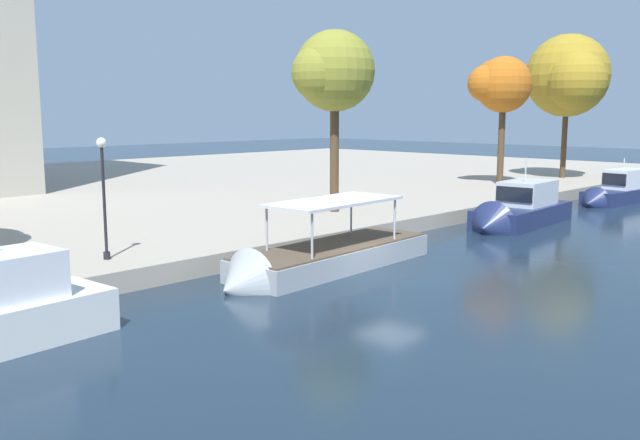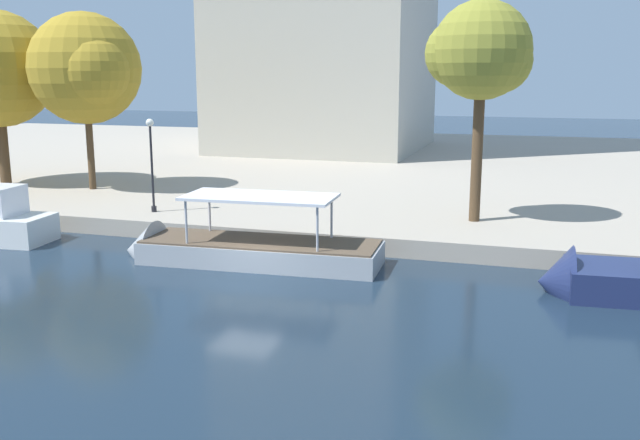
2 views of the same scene
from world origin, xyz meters
TOP-DOWN VIEW (x-y plane):
  - ground_plane at (0.00, 0.00)m, footprint 220.00×220.00m
  - dock_promenade at (0.00, 32.82)m, footprint 120.00×55.00m
  - tour_boat_2 at (-1.44, 2.70)m, footprint 11.48×3.68m
  - lamp_post at (-8.39, 7.64)m, footprint 0.39×0.39m
  - tree_2 at (-15.77, 12.95)m, footprint 6.77×6.67m
  - tree_5 at (7.61, 10.34)m, footprint 5.01×4.62m

SIDE VIEW (x-z plane):
  - ground_plane at x=0.00m, z-range 0.00..0.00m
  - tour_boat_2 at x=-1.44m, z-range -1.74..2.38m
  - dock_promenade at x=0.00m, z-range 0.00..0.85m
  - lamp_post at x=-8.39m, z-range 1.34..6.14m
  - tree_2 at x=-15.77m, z-range 2.91..13.57m
  - tree_5 at x=7.61m, z-range 3.58..13.99m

